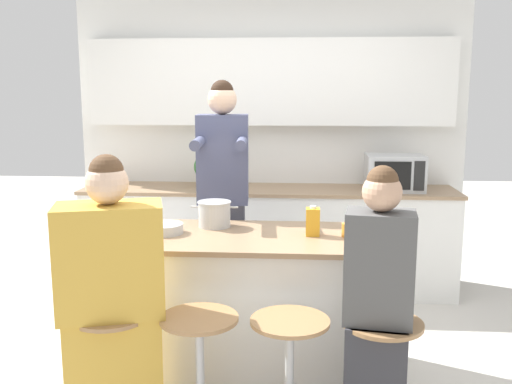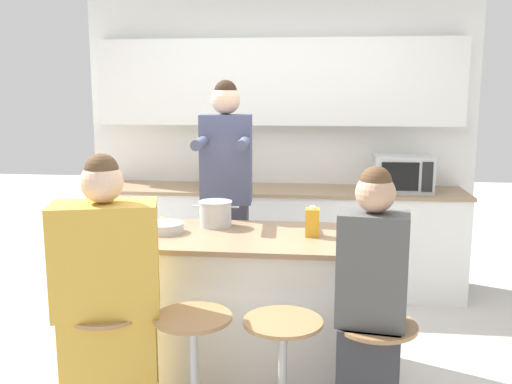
{
  "view_description": "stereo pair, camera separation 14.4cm",
  "coord_description": "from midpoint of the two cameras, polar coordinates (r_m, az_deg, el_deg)",
  "views": [
    {
      "loc": [
        0.25,
        -3.33,
        1.75
      ],
      "look_at": [
        0.0,
        0.08,
        1.14
      ],
      "focal_mm": 40.0,
      "sensor_mm": 36.0,
      "label": 1
    },
    {
      "loc": [
        0.39,
        -3.32,
        1.75
      ],
      "look_at": [
        0.0,
        0.08,
        1.14
      ],
      "focal_mm": 40.0,
      "sensor_mm": 36.0,
      "label": 2
    }
  ],
  "objects": [
    {
      "name": "person_cooking",
      "position": [
        4.07,
        -4.32,
        -1.65
      ],
      "size": [
        0.39,
        0.58,
        1.83
      ],
      "rotation": [
        0.0,
        0.0,
        0.06
      ],
      "color": "#383842",
      "rests_on": "ground_plane"
    },
    {
      "name": "ground_plane",
      "position": [
        3.77,
        -1.24,
        -17.59
      ],
      "size": [
        16.0,
        16.0,
        0.0
      ],
      "primitive_type": "plane",
      "color": "beige"
    },
    {
      "name": "fruit_bowl",
      "position": [
        3.54,
        -10.31,
        -3.61
      ],
      "size": [
        0.23,
        0.23,
        0.06
      ],
      "color": "#B7BABC",
      "rests_on": "kitchen_island"
    },
    {
      "name": "bar_stool_center_right",
      "position": [
        2.95,
        1.88,
        -17.81
      ],
      "size": [
        0.39,
        0.39,
        0.66
      ],
      "color": "#997047",
      "rests_on": "ground_plane"
    },
    {
      "name": "bar_stool_rightmost",
      "position": [
        2.98,
        10.92,
        -17.74
      ],
      "size": [
        0.39,
        0.39,
        0.66
      ],
      "color": "#997047",
      "rests_on": "ground_plane"
    },
    {
      "name": "cooking_pot",
      "position": [
        3.65,
        -5.31,
        -2.21
      ],
      "size": [
        0.3,
        0.22,
        0.16
      ],
      "color": "#B7BABC",
      "rests_on": "kitchen_island"
    },
    {
      "name": "person_seated_near",
      "position": [
        2.85,
        10.55,
        -12.66
      ],
      "size": [
        0.35,
        0.3,
        1.42
      ],
      "rotation": [
        0.0,
        0.0,
        -0.15
      ],
      "color": "#333338",
      "rests_on": "ground_plane"
    },
    {
      "name": "potted_plant",
      "position": [
        5.0,
        -5.77,
        2.39
      ],
      "size": [
        0.23,
        0.23,
        0.3
      ],
      "color": "#A86042",
      "rests_on": "back_counter"
    },
    {
      "name": "coffee_cup_near",
      "position": [
        3.44,
        7.97,
        -3.78
      ],
      "size": [
        0.1,
        0.07,
        0.08
      ],
      "color": "orange",
      "rests_on": "kitchen_island"
    },
    {
      "name": "banana_bunch",
      "position": [
        3.75,
        -10.9,
        -2.96
      ],
      "size": [
        0.15,
        0.11,
        0.05
      ],
      "color": "yellow",
      "rests_on": "kitchen_island"
    },
    {
      "name": "bar_stool_center_left",
      "position": [
        3.0,
        -7.06,
        -17.38
      ],
      "size": [
        0.39,
        0.39,
        0.66
      ],
      "color": "#997047",
      "rests_on": "ground_plane"
    },
    {
      "name": "person_wrapped_blanket",
      "position": [
        2.98,
        -15.52,
        -11.23
      ],
      "size": [
        0.57,
        0.41,
        1.46
      ],
      "rotation": [
        0.0,
        0.0,
        0.27
      ],
      "color": "gold",
      "rests_on": "ground_plane"
    },
    {
      "name": "wall_back",
      "position": [
        5.18,
        0.62,
        7.78
      ],
      "size": [
        3.49,
        0.22,
        2.7
      ],
      "color": "silver",
      "rests_on": "ground_plane"
    },
    {
      "name": "juice_carton",
      "position": [
        3.43,
        4.5,
        -2.97
      ],
      "size": [
        0.08,
        0.08,
        0.18
      ],
      "color": "gold",
      "rests_on": "kitchen_island"
    },
    {
      "name": "kitchen_island",
      "position": [
        3.58,
        -1.27,
        -11.18
      ],
      "size": [
        1.67,
        0.77,
        0.89
      ],
      "color": "black",
      "rests_on": "ground_plane"
    },
    {
      "name": "back_counter",
      "position": [
        5.06,
        0.39,
        -4.72
      ],
      "size": [
        3.24,
        0.6,
        0.91
      ],
      "color": "white",
      "rests_on": "ground_plane"
    },
    {
      "name": "bar_stool_leftmost",
      "position": [
        3.12,
        -15.44,
        -16.58
      ],
      "size": [
        0.39,
        0.39,
        0.66
      ],
      "color": "#997047",
      "rests_on": "ground_plane"
    },
    {
      "name": "microwave",
      "position": [
        4.95,
        12.87,
        1.88
      ],
      "size": [
        0.48,
        0.35,
        0.3
      ],
      "color": "#B2B5B7",
      "rests_on": "back_counter"
    }
  ]
}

